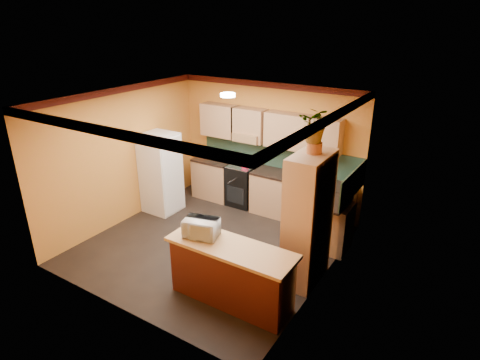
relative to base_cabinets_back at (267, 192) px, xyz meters
name	(u,v)px	position (x,y,z in m)	size (l,w,h in m)	color
room_shell	(219,132)	(-0.16, -1.52, 1.65)	(4.24, 4.24, 2.72)	black
base_cabinets_back	(267,192)	(0.00, 0.00, 0.00)	(3.65, 0.60, 0.88)	#A78058
countertop_back	(268,172)	(0.00, 0.00, 0.46)	(3.65, 0.62, 0.04)	black
stove	(242,185)	(-0.62, 0.00, 0.02)	(0.58, 0.58, 0.91)	black
kettle	(245,163)	(-0.53, -0.05, 0.56)	(0.17, 0.17, 0.18)	#B50C2A
sink	(302,177)	(0.77, 0.00, 0.50)	(0.48, 0.40, 0.03)	silver
base_cabinets_right	(327,225)	(1.62, -0.73, 0.00)	(0.60, 0.80, 0.88)	#A78058
countertop_right	(329,202)	(1.62, -0.73, 0.46)	(0.62, 0.80, 0.04)	black
fridge	(161,173)	(-1.93, -1.15, 0.41)	(0.68, 0.66, 1.70)	white
pantry	(308,220)	(1.67, -1.82, 0.61)	(0.48, 0.90, 2.10)	#A78058
fern_pot	(314,148)	(1.67, -1.77, 1.74)	(0.22, 0.22, 0.16)	brown
fern	(316,125)	(1.67, -1.77, 2.07)	(0.46, 0.40, 0.51)	#A78058
breakfast_bar	(231,275)	(0.98, -2.90, 0.00)	(1.80, 0.55, 0.88)	#511513
bar_top	(231,248)	(0.98, -2.90, 0.47)	(1.90, 0.65, 0.05)	tan
microwave	(201,228)	(0.47, -2.90, 0.63)	(0.49, 0.33, 0.27)	white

